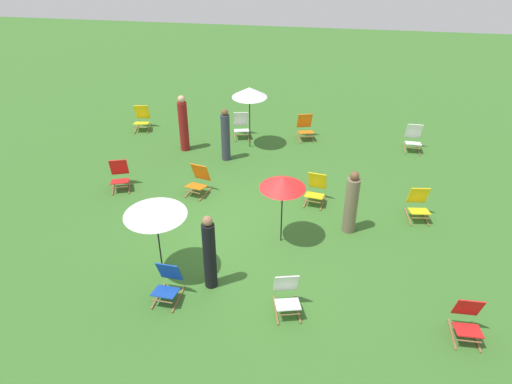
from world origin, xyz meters
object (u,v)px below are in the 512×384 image
(deckchair_8, at_px, (467,320))
(umbrella_2, at_px, (283,183))
(person_3, at_px, (183,124))
(umbrella_0, at_px, (250,92))
(deckchair_7, at_px, (305,128))
(deckchair_2, at_px, (199,180))
(person_0, at_px, (226,136))
(deckchair_1, at_px, (316,189))
(person_1, at_px, (210,253))
(person_2, at_px, (351,204))
(deckchair_0, at_px, (168,283))
(deckchair_3, at_px, (241,126))
(deckchair_10, at_px, (413,138))
(deckchair_5, at_px, (287,295))
(deckchair_4, at_px, (142,119))
(deckchair_6, at_px, (120,175))
(deckchair_9, at_px, (418,205))
(umbrella_1, at_px, (155,211))

(deckchair_8, bearing_deg, umbrella_2, 147.57)
(deckchair_8, relative_size, person_3, 0.46)
(umbrella_0, bearing_deg, deckchair_8, -54.12)
(person_3, bearing_deg, deckchair_7, -159.57)
(deckchair_2, height_order, person_0, person_0)
(deckchair_1, bearing_deg, person_1, -110.59)
(person_2, bearing_deg, deckchair_0, -134.00)
(umbrella_2, bearing_deg, deckchair_1, 67.69)
(deckchair_3, distance_m, person_3, 2.08)
(deckchair_10, bearing_deg, deckchair_5, -111.76)
(deckchair_2, distance_m, deckchair_10, 7.05)
(deckchair_10, height_order, umbrella_2, umbrella_2)
(deckchair_1, height_order, person_2, person_2)
(deckchair_4, relative_size, person_0, 0.50)
(person_0, bearing_deg, umbrella_2, 143.30)
(deckchair_3, xyz_separation_m, deckchair_8, (5.57, -7.91, 0.00))
(deckchair_6, relative_size, person_3, 0.48)
(deckchair_9, xyz_separation_m, umbrella_2, (-3.35, -1.46, 1.25))
(deckchair_5, xyz_separation_m, deckchair_7, (-0.05, 7.86, 0.00))
(deckchair_6, height_order, umbrella_2, umbrella_2)
(deckchair_7, distance_m, person_1, 7.56)
(deckchair_1, height_order, deckchair_2, same)
(umbrella_2, xyz_separation_m, person_2, (1.61, 0.63, -0.84))
(deckchair_7, bearing_deg, deckchair_5, -103.42)
(deckchair_4, distance_m, umbrella_2, 7.82)
(person_2, bearing_deg, umbrella_2, -149.68)
(deckchair_3, relative_size, umbrella_1, 0.47)
(deckchair_8, height_order, deckchair_9, same)
(deckchair_1, bearing_deg, deckchair_10, 59.26)
(deckchair_3, xyz_separation_m, deckchair_7, (2.12, 0.15, 0.00))
(person_0, relative_size, person_2, 1.00)
(deckchair_8, bearing_deg, deckchair_1, 125.49)
(deckchair_9, bearing_deg, umbrella_1, -158.33)
(deckchair_6, bearing_deg, deckchair_4, 81.85)
(deckchair_3, relative_size, person_0, 0.51)
(deckchair_10, bearing_deg, deckchair_8, -87.39)
(deckchair_1, relative_size, deckchair_6, 0.96)
(umbrella_0, bearing_deg, deckchair_4, 167.44)
(umbrella_0, bearing_deg, umbrella_1, -99.09)
(deckchair_3, xyz_separation_m, person_2, (3.46, -4.86, 0.41))
(deckchair_5, bearing_deg, deckchair_3, 92.88)
(deckchair_10, xyz_separation_m, umbrella_0, (-5.16, -0.57, 1.48))
(person_2, bearing_deg, deckchair_10, 74.56)
(deckchair_2, distance_m, person_2, 4.24)
(deckchair_1, height_order, deckchair_7, same)
(deckchair_3, distance_m, deckchair_10, 5.56)
(deckchair_3, bearing_deg, deckchair_5, -86.81)
(deckchair_0, relative_size, deckchair_1, 1.00)
(deckchair_3, bearing_deg, deckchair_4, 165.75)
(deckchair_9, distance_m, person_2, 1.97)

